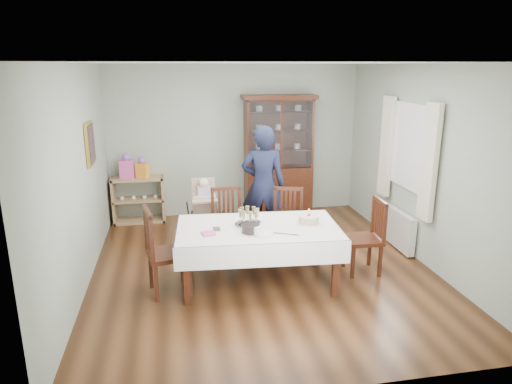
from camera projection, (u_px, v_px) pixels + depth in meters
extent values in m
plane|color=#593319|center=(262.00, 268.00, 6.24)|extent=(5.00, 5.00, 0.00)
plane|color=#9EAA99|center=(235.00, 141.00, 8.25)|extent=(4.50, 0.00, 4.50)
plane|color=#9EAA99|center=(79.00, 179.00, 5.49)|extent=(0.00, 5.00, 5.00)
plane|color=#9EAA99|center=(422.00, 165.00, 6.27)|extent=(0.00, 5.00, 5.00)
plane|color=white|center=(262.00, 63.00, 5.52)|extent=(5.00, 5.00, 0.00)
cube|color=#441F11|center=(258.00, 230.00, 5.62)|extent=(1.97, 1.19, 0.06)
cube|color=white|center=(258.00, 227.00, 5.61)|extent=(2.08, 1.29, 0.01)
cube|color=#441F11|center=(278.00, 190.00, 8.39)|extent=(1.20, 0.45, 0.90)
cube|color=white|center=(281.00, 135.00, 7.93)|extent=(1.12, 0.01, 1.16)
cube|color=#441F11|center=(279.00, 97.00, 7.94)|extent=(1.30, 0.48, 0.07)
cube|color=tan|center=(140.00, 220.00, 8.09)|extent=(0.90, 0.38, 0.04)
cube|color=tan|center=(139.00, 200.00, 7.99)|extent=(0.90, 0.38, 0.03)
cube|color=tan|center=(137.00, 179.00, 7.89)|extent=(0.90, 0.38, 0.04)
cube|color=tan|center=(114.00, 201.00, 7.92)|extent=(0.04, 0.38, 0.80)
cube|color=tan|center=(163.00, 198.00, 8.06)|extent=(0.04, 0.38, 0.80)
cube|color=gold|center=(90.00, 144.00, 6.17)|extent=(0.04, 0.48, 0.58)
cube|color=white|center=(410.00, 147.00, 6.50)|extent=(0.04, 1.02, 1.22)
cube|color=silver|center=(429.00, 163.00, 5.93)|extent=(0.07, 0.30, 1.55)
cube|color=silver|center=(386.00, 147.00, 7.10)|extent=(0.07, 0.30, 1.55)
cube|color=white|center=(399.00, 230.00, 6.83)|extent=(0.10, 0.80, 0.55)
cube|color=#441F11|center=(229.00, 228.00, 6.41)|extent=(0.47, 0.47, 0.05)
cube|color=#441F11|center=(226.00, 205.00, 6.53)|extent=(0.43, 0.06, 0.53)
cube|color=#441F11|center=(287.00, 227.00, 6.49)|extent=(0.55, 0.55, 0.05)
cube|color=#441F11|center=(288.00, 205.00, 6.61)|extent=(0.41, 0.16, 0.52)
cube|color=#441F11|center=(169.00, 254.00, 5.46)|extent=(0.57, 0.57, 0.05)
cube|color=#441F11|center=(149.00, 233.00, 5.30)|extent=(0.13, 0.46, 0.57)
cube|color=#441F11|center=(363.00, 239.00, 6.01)|extent=(0.47, 0.47, 0.05)
cube|color=#441F11|center=(379.00, 219.00, 5.96)|extent=(0.06, 0.43, 0.53)
imported|color=black|center=(263.00, 185.00, 6.91)|extent=(0.76, 0.59, 1.83)
cube|color=tan|center=(204.00, 203.00, 6.88)|extent=(0.35, 0.31, 0.24)
cube|color=tan|center=(204.00, 190.00, 6.82)|extent=(0.35, 0.06, 0.29)
cube|color=tan|center=(204.00, 197.00, 6.86)|extent=(0.37, 0.17, 0.03)
cube|color=#BBA1C3|center=(204.00, 192.00, 6.83)|extent=(0.18, 0.14, 0.18)
sphere|color=beige|center=(204.00, 183.00, 6.80)|extent=(0.15, 0.15, 0.15)
cylinder|color=silver|center=(249.00, 225.00, 5.66)|extent=(0.35, 0.35, 0.01)
torus|color=silver|center=(249.00, 224.00, 5.65)|extent=(0.35, 0.35, 0.01)
cylinder|color=white|center=(309.00, 223.00, 5.70)|extent=(0.29, 0.29, 0.02)
cylinder|color=brown|center=(309.00, 219.00, 5.68)|extent=(0.25, 0.25, 0.09)
cylinder|color=silver|center=(309.00, 216.00, 5.67)|extent=(0.25, 0.25, 0.01)
cylinder|color=#F24C4C|center=(309.00, 213.00, 5.66)|extent=(0.01, 0.01, 0.07)
sphere|color=yellow|center=(309.00, 210.00, 5.65)|extent=(0.02, 0.02, 0.02)
cylinder|color=black|center=(251.00, 228.00, 5.40)|extent=(0.28, 0.28, 0.10)
cylinder|color=white|center=(263.00, 230.00, 5.36)|extent=(0.29, 0.29, 0.10)
cube|color=#DF52A3|center=(209.00, 234.00, 5.34)|extent=(0.17, 0.17, 0.02)
cube|color=silver|center=(286.00, 234.00, 5.34)|extent=(0.29, 0.15, 0.01)
cube|color=#DF52A3|center=(127.00, 169.00, 7.79)|extent=(0.24, 0.17, 0.31)
sphere|color=#E533B2|center=(126.00, 157.00, 7.74)|extent=(0.13, 0.13, 0.13)
cube|color=orange|center=(142.00, 170.00, 7.85)|extent=(0.24, 0.21, 0.25)
sphere|color=#E533B2|center=(142.00, 160.00, 7.80)|extent=(0.12, 0.12, 0.12)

